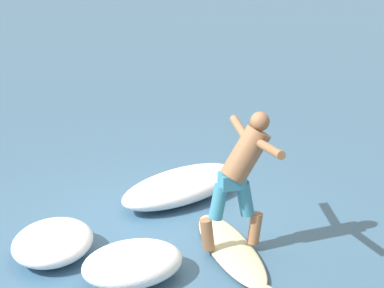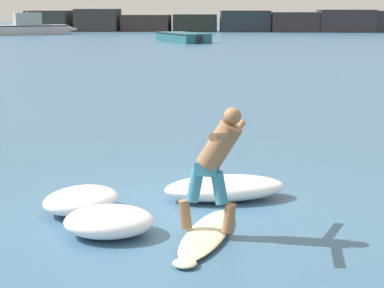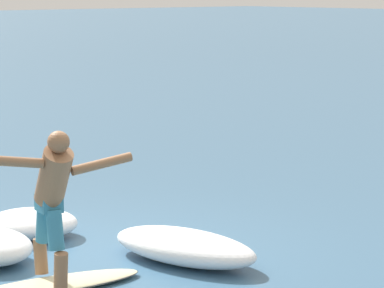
{
  "view_description": "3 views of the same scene",
  "coord_description": "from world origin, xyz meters",
  "views": [
    {
      "loc": [
        -3.84,
        -8.48,
        4.53
      ],
      "look_at": [
        0.87,
        0.48,
        0.76
      ],
      "focal_mm": 85.0,
      "sensor_mm": 36.0,
      "label": 1
    },
    {
      "loc": [
        0.99,
        -8.15,
        2.7
      ],
      "look_at": [
        0.3,
        0.91,
        0.74
      ],
      "focal_mm": 60.0,
      "sensor_mm": 36.0,
      "label": 2
    },
    {
      "loc": [
        7.81,
        -5.34,
        2.85
      ],
      "look_at": [
        0.85,
        0.68,
        1.27
      ],
      "focal_mm": 85.0,
      "sensor_mm": 36.0,
      "label": 3
    }
  ],
  "objects": [
    {
      "name": "rock_jetty_breakwater",
      "position": [
        3.52,
        62.0,
        1.07
      ],
      "size": [
        52.93,
        4.83,
        2.38
      ],
      "color": "#2F3432",
      "rests_on": "ground"
    },
    {
      "name": "small_boat_offshore",
      "position": [
        -19.28,
        52.51,
        0.69
      ],
      "size": [
        8.5,
        5.87,
        2.96
      ],
      "color": "#ADACB4",
      "rests_on": "ground"
    },
    {
      "name": "wave_foam_beside",
      "position": [
        0.79,
        0.63,
        0.17
      ],
      "size": [
        1.86,
        1.14,
        0.34
      ],
      "color": "white",
      "rests_on": "ground"
    },
    {
      "name": "surfboard",
      "position": [
        0.61,
        -0.94,
        0.04
      ],
      "size": [
        0.85,
        2.02,
        0.22
      ],
      "color": "beige",
      "rests_on": "ground"
    },
    {
      "name": "fishing_boat_near_jetty",
      "position": [
        -3.54,
        41.32,
        0.38
      ],
      "size": [
        4.64,
        6.19,
        0.7
      ],
      "color": "#235F68",
      "rests_on": "ground"
    },
    {
      "name": "wave_foam_at_tail",
      "position": [
        -0.56,
        -0.93,
        0.18
      ],
      "size": [
        1.16,
        0.95,
        0.35
      ],
      "color": "white",
      "rests_on": "ground"
    },
    {
      "name": "ground_plane",
      "position": [
        0.0,
        0.0,
        0.0
      ],
      "size": [
        200.0,
        200.0,
        0.0
      ],
      "primitive_type": "plane",
      "color": "#3B6383"
    },
    {
      "name": "wave_foam_at_nose",
      "position": [
        -1.11,
        -0.08,
        0.17
      ],
      "size": [
        1.33,
        1.36,
        0.33
      ],
      "color": "white",
      "rests_on": "ground"
    },
    {
      "name": "surfer",
      "position": [
        0.73,
        -0.93,
        0.96
      ],
      "size": [
        0.81,
        1.47,
        1.5
      ],
      "color": "#926543",
      "rests_on": "surfboard"
    }
  ]
}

